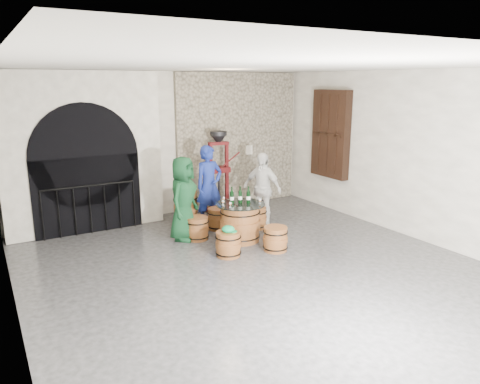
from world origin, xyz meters
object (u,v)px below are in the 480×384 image
person_blue (209,186)px  wine_bottle_center (248,196)px  barrel_stool_far (218,219)px  barrel_stool_near_right (275,239)px  wine_bottle_right (240,196)px  barrel_stool_left (197,228)px  corking_press (219,166)px  barrel_table (240,222)px  wine_bottle_left (232,197)px  side_barrel (186,208)px  barrel_stool_near_left (228,244)px  barrel_stool_right (256,218)px  person_white (262,189)px  person_green (183,199)px

person_blue → wine_bottle_center: person_blue is taller
barrel_stool_far → barrel_stool_near_right: size_ratio=1.00×
wine_bottle_right → barrel_stool_left: bearing=149.4°
barrel_stool_left → corking_press: (1.24, 1.44, 0.88)m
barrel_stool_near_right → wine_bottle_right: (-0.25, 0.84, 0.64)m
corking_press → wine_bottle_center: bearing=-96.7°
barrel_table → wine_bottle_left: 0.52m
barrel_stool_near_right → wine_bottle_center: wine_bottle_center is taller
barrel_stool_left → side_barrel: size_ratio=0.66×
barrel_stool_near_left → corking_press: (1.14, 2.51, 0.88)m
barrel_stool_near_left → wine_bottle_right: bearing=46.3°
barrel_stool_near_right → wine_bottle_left: 1.16m
barrel_stool_left → barrel_stool_far: 0.74m
barrel_stool_right → person_blue: bearing=135.9°
barrel_stool_far → barrel_stool_near_left: size_ratio=1.00×
barrel_stool_far → corking_press: size_ratio=0.24×
barrel_stool_far → wine_bottle_left: wine_bottle_left is taller
person_white → side_barrel: size_ratio=2.20×
barrel_stool_far → wine_bottle_center: 1.09m
barrel_stool_near_left → corking_press: size_ratio=0.24×
barrel_stool_left → barrel_stool_near_right: 1.59m
barrel_stool_near_left → barrel_table: bearing=45.4°
barrel_table → barrel_stool_near_right: bearing=-70.5°
barrel_table → wine_bottle_right: size_ratio=2.91×
person_white → wine_bottle_center: person_white is taller
barrel_stool_left → person_green: person_green is taller
barrel_stool_right → wine_bottle_left: (-0.79, -0.40, 0.64)m
barrel_stool_near_right → wine_bottle_center: 1.00m
barrel_stool_near_left → wine_bottle_left: (0.46, 0.69, 0.64)m
barrel_stool_near_left → person_blue: (0.53, 1.79, 0.63)m
person_white → wine_bottle_left: (-1.07, -0.60, 0.09)m
barrel_stool_right → wine_bottle_center: (-0.51, -0.53, 0.64)m
barrel_stool_left → wine_bottle_left: size_ratio=1.41×
barrel_stool_left → wine_bottle_left: (0.56, -0.38, 0.64)m
barrel_stool_near_left → corking_press: 2.89m
person_blue → corking_press: size_ratio=0.90×
barrel_stool_left → barrel_stool_near_right: bearing=-52.7°
wine_bottle_left → corking_press: size_ratio=0.17×
barrel_stool_right → person_blue: person_blue is taller
wine_bottle_left → corking_press: bearing=69.6°
barrel_stool_near_left → wine_bottle_right: size_ratio=1.41×
barrel_stool_left → barrel_stool_near_left: same height
barrel_stool_left → barrel_stool_right: size_ratio=1.00×
person_blue → corking_press: 0.97m
person_green → wine_bottle_left: size_ratio=4.98×
person_blue → wine_bottle_left: 1.11m
barrel_stool_near_right → person_white: size_ratio=0.30×
barrel_stool_near_right → barrel_stool_near_left: (-0.86, 0.19, 0.00)m
barrel_stool_left → corking_press: corking_press is taller
barrel_stool_right → person_white: person_white is taller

